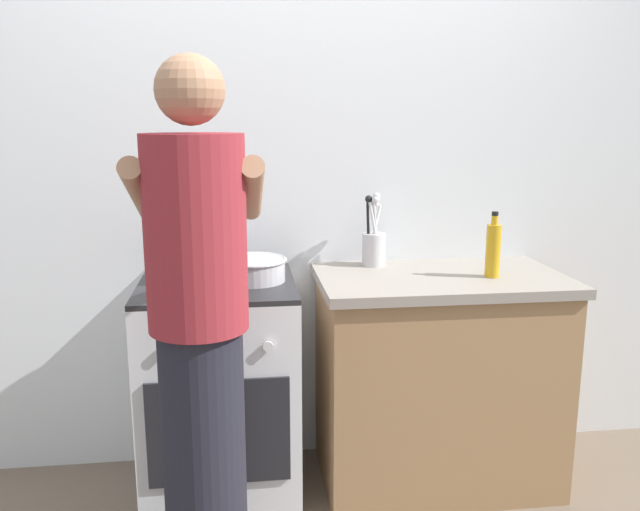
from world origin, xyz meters
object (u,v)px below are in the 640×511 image
stove_range (221,390)px  mixing_bowl (253,268)px  oil_bottle (493,249)px  pot (180,264)px  person (200,340)px  utensil_crock (374,243)px

stove_range → mixing_bowl: size_ratio=3.39×
mixing_bowl → oil_bottle: oil_bottle is taller
pot → person: 0.60m
stove_range → person: size_ratio=0.53×
stove_range → pot: bearing=169.4°
person → utensil_crock: bearing=47.6°
oil_bottle → utensil_crock: bearing=148.3°
utensil_crock → oil_bottle: (0.43, -0.26, 0.01)m
stove_range → oil_bottle: size_ratio=3.42×
mixing_bowl → utensil_crock: (0.52, 0.21, 0.05)m
oil_bottle → mixing_bowl: bearing=176.6°
oil_bottle → person: bearing=-155.9°
utensil_crock → oil_bottle: bearing=-31.7°
stove_range → pot: (-0.14, 0.03, 0.52)m
person → oil_bottle: bearing=24.1°
person → stove_range: bearing=86.2°
stove_range → utensil_crock: bearing=17.4°
pot → oil_bottle: size_ratio=0.94×
stove_range → pot: pot is taller
stove_range → person: 0.70m
stove_range → person: (-0.04, -0.56, 0.41)m
utensil_crock → oil_bottle: utensil_crock is taller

